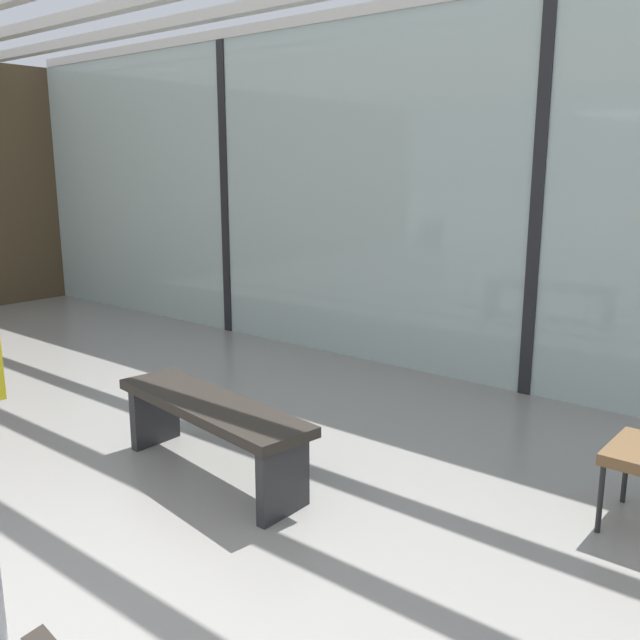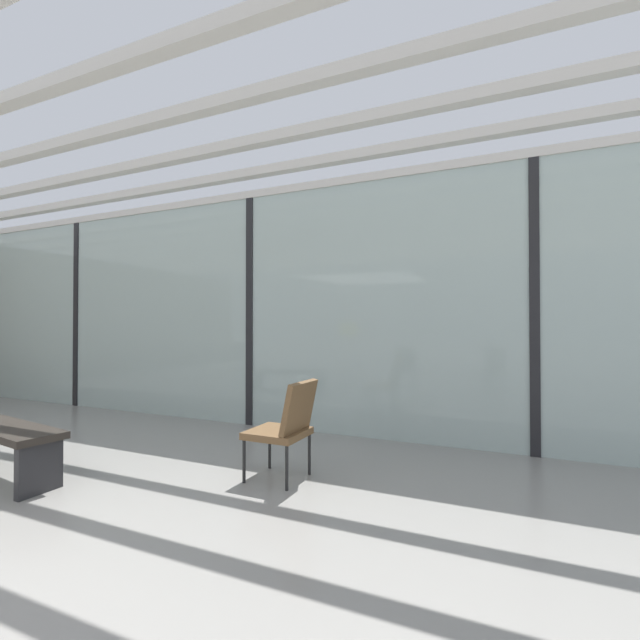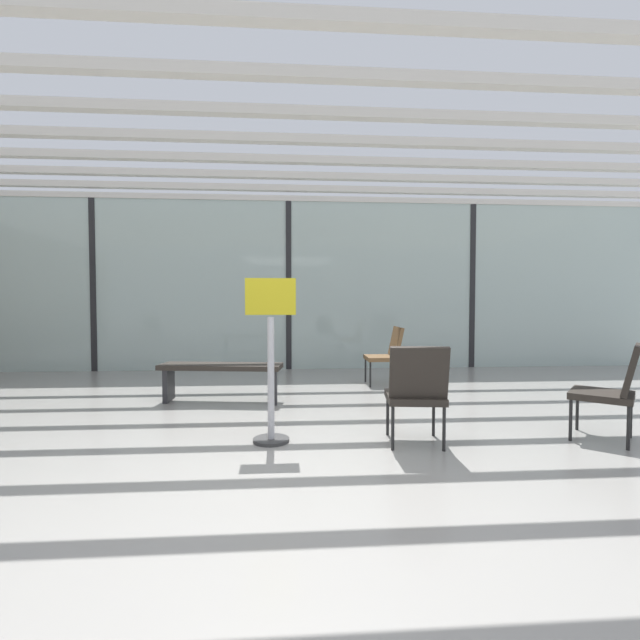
# 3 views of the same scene
# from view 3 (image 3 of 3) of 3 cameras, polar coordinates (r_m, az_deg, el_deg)

# --- Properties ---
(ground_plane) EXTENTS (60.00, 60.00, 0.00)m
(ground_plane) POSITION_cam_3_polar(r_m,az_deg,el_deg) (3.20, -3.94, -20.22)
(ground_plane) COLOR gray
(glass_curtain_wall) EXTENTS (14.00, 0.08, 3.10)m
(glass_curtain_wall) POSITION_cam_3_polar(r_m,az_deg,el_deg) (8.17, -4.11, 4.49)
(glass_curtain_wall) COLOR #A3B7B2
(glass_curtain_wall) RESTS_ON ground
(window_mullion_0) EXTENTS (0.10, 0.12, 3.10)m
(window_mullion_0) POSITION_cam_3_polar(r_m,az_deg,el_deg) (8.88, -27.38, 4.06)
(window_mullion_0) COLOR black
(window_mullion_0) RESTS_ON ground
(window_mullion_1) EXTENTS (0.10, 0.12, 3.10)m
(window_mullion_1) POSITION_cam_3_polar(r_m,az_deg,el_deg) (8.17, -4.11, 4.49)
(window_mullion_1) COLOR black
(window_mullion_1) RESTS_ON ground
(window_mullion_2) EXTENTS (0.10, 0.12, 3.10)m
(window_mullion_2) POSITION_cam_3_polar(r_m,az_deg,el_deg) (8.89, 19.14, 4.18)
(window_mullion_2) COLOR black
(window_mullion_2) RESTS_ON ground
(ceiling_slats) EXTENTS (13.72, 6.72, 0.10)m
(ceiling_slats) POSITION_cam_3_polar(r_m,az_deg,el_deg) (5.23, -4.13, 23.86)
(ceiling_slats) COLOR beige
(ceiling_slats) RESTS_ON glass_curtain_wall
(parked_airplane) EXTENTS (14.17, 4.34, 4.34)m
(parked_airplane) POSITION_cam_3_polar(r_m,az_deg,el_deg) (14.45, -7.28, 5.91)
(parked_airplane) COLOR silver
(parked_airplane) RESTS_ON ground
(lounge_chair_0) EXTENTS (0.53, 0.48, 0.87)m
(lounge_chair_0) POSITION_cam_3_polar(r_m,az_deg,el_deg) (6.67, 8.81, -4.11)
(lounge_chair_0) COLOR brown
(lounge_chair_0) RESTS_ON ground
(lounge_chair_1) EXTENTS (0.71, 0.71, 0.87)m
(lounge_chair_1) POSITION_cam_3_polar(r_m,az_deg,el_deg) (4.68, 33.95, -7.13)
(lounge_chair_1) COLOR #28231E
(lounge_chair_1) RESTS_ON ground
(lounge_chair_2) EXTENTS (0.54, 0.58, 0.87)m
(lounge_chair_2) POSITION_cam_3_polar(r_m,az_deg,el_deg) (3.86, 12.44, -8.73)
(lounge_chair_2) COLOR #28231E
(lounge_chair_2) RESTS_ON ground
(waiting_bench) EXTENTS (1.54, 0.61, 0.47)m
(waiting_bench) POSITION_cam_3_polar(r_m,az_deg,el_deg) (5.60, -12.77, -6.70)
(waiting_bench) COLOR #28231E
(waiting_bench) RESTS_ON ground
(info_sign) EXTENTS (0.44, 0.32, 1.44)m
(info_sign) POSITION_cam_3_polar(r_m,az_deg,el_deg) (3.87, -6.43, -5.89)
(info_sign) COLOR #333333
(info_sign) RESTS_ON ground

